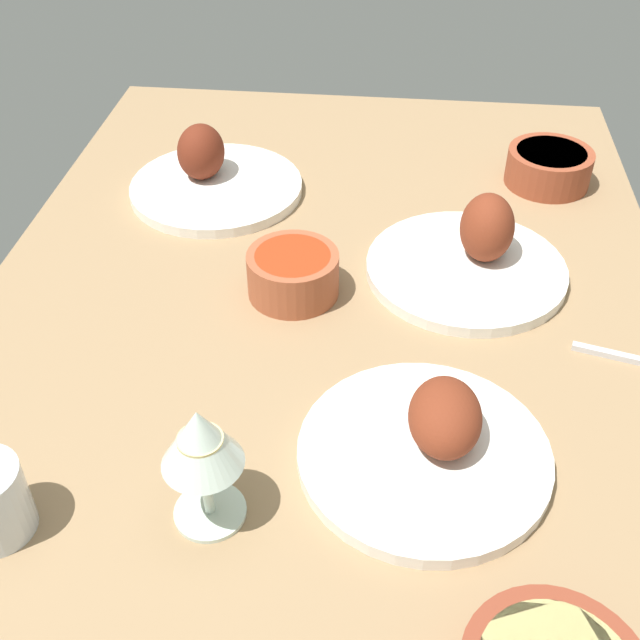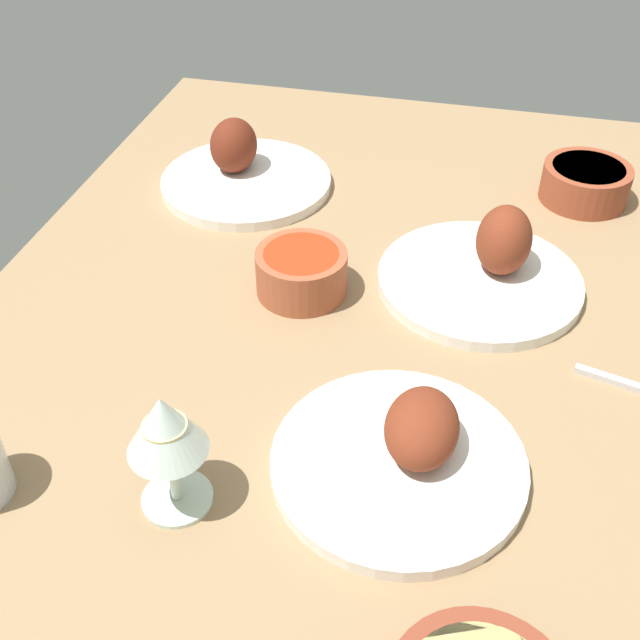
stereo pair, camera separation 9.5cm
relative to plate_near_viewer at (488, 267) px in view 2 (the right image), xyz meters
The scene contains 7 objects.
dining_table 24.62cm from the plate_near_viewer, 128.56° to the left, with size 140.00×90.00×4.00cm, color #937551.
plate_near_viewer is the anchor object (origin of this frame).
plate_center_main 33.88cm from the plate_near_viewer, behind, with size 25.95×25.95×7.77cm.
plate_far_side 43.06cm from the plate_near_viewer, 65.98° to the left, with size 26.56×26.56×9.77cm.
bowl_soup 28.19cm from the plate_near_viewer, 26.95° to the right, with size 13.13×13.13×5.54cm.
bowl_sauce 24.39cm from the plate_near_viewer, 107.68° to the left, with size 11.82×11.82×5.92cm.
wine_glass 50.95cm from the plate_near_viewer, 148.22° to the left, with size 7.60×7.60×14.00cm.
Camera 2 is at (-70.99, -17.12, 66.38)cm, focal length 43.99 mm.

